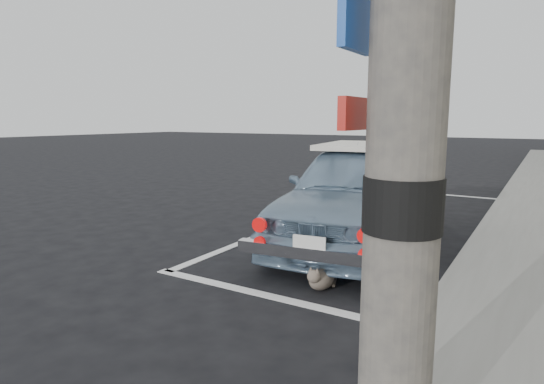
# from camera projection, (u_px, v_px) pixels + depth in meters

# --- Properties ---
(ground) EXTENTS (80.00, 80.00, 0.00)m
(ground) POSITION_uv_depth(u_px,v_px,m) (261.00, 274.00, 4.97)
(ground) COLOR black
(ground) RESTS_ON ground
(pline_rear) EXTENTS (3.00, 0.12, 0.01)m
(pline_rear) POSITION_uv_depth(u_px,v_px,m) (276.00, 298.00, 4.29)
(pline_rear) COLOR silver
(pline_rear) RESTS_ON ground
(pline_front) EXTENTS (3.00, 0.12, 0.01)m
(pline_front) POSITION_uv_depth(u_px,v_px,m) (436.00, 194.00, 10.19)
(pline_front) COLOR silver
(pline_front) RESTS_ON ground
(pline_side) EXTENTS (0.12, 7.00, 0.01)m
(pline_side) POSITION_uv_depth(u_px,v_px,m) (310.00, 215.00, 7.96)
(pline_side) COLOR silver
(pline_side) RESTS_ON ground
(retro_coupe) EXTENTS (2.15, 4.22, 1.37)m
(retro_coupe) POSITION_uv_depth(u_px,v_px,m) (358.00, 192.00, 6.15)
(retro_coupe) COLOR #708CA6
(retro_coupe) RESTS_ON ground
(cat) EXTENTS (0.25, 0.50, 0.27)m
(cat) POSITION_uv_depth(u_px,v_px,m) (321.00, 278.00, 4.49)
(cat) COLOR #76645A
(cat) RESTS_ON ground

